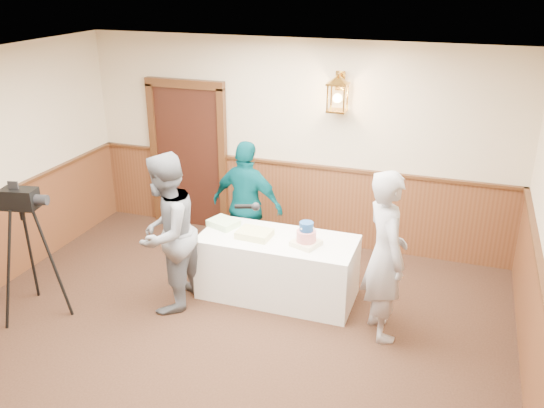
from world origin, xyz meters
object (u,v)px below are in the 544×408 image
Objects in this scene: interviewer at (166,233)px; tv_camera_rig at (30,260)px; assistant_p at (247,205)px; tiered_cake at (306,236)px; sheet_cake_yellow at (254,234)px; baker at (385,256)px; display_table at (278,267)px; sheet_cake_green at (223,223)px.

interviewer is 1.50m from tv_camera_rig.
interviewer is at bearing 76.43° from assistant_p.
sheet_cake_yellow is (-0.62, 0.02, -0.07)m from tiered_cake.
baker is at bearing -17.13° from tiered_cake.
sheet_cake_yellow is 1.57m from baker.
assistant_p reaches higher than sheet_cake_yellow.
tv_camera_rig is at bearing -152.99° from display_table.
assistant_p is at bearing 34.11° from tv_camera_rig.
sheet_cake_yellow is 0.23× the size of assistant_p.
interviewer is (-1.45, -0.53, 0.05)m from tiered_cake.
baker is at bearing 96.39° from interviewer.
sheet_cake_yellow reaches higher than display_table.
display_table is at bearing 15.60° from tv_camera_rig.
tiered_cake reaches higher than display_table.
assistant_p reaches higher than tv_camera_rig.
assistant_p is at bearing 158.75° from interviewer.
assistant_p is at bearing 117.58° from sheet_cake_yellow.
tv_camera_rig reaches higher than sheet_cake_yellow.
tiered_cake is 0.19× the size of interviewer.
baker reaches higher than interviewer.
display_table is 2.74m from tv_camera_rig.
sheet_cake_green is at bearing 26.71° from tv_camera_rig.
sheet_cake_green is 0.22× the size of tv_camera_rig.
sheet_cake_green is at bearing 170.63° from tiered_cake.
sheet_cake_yellow is at bearing 123.84° from interviewer.
tiered_cake is 1.10m from sheet_cake_green.
display_table is 5.12× the size of tiered_cake.
baker is (1.99, -0.46, 0.13)m from sheet_cake_green.
tiered_cake is 0.21× the size of assistant_p.
tv_camera_rig is at bearing -64.34° from interviewer.
sheet_cake_yellow is at bearing -19.21° from sheet_cake_green.
tv_camera_rig is (-1.34, -0.63, -0.24)m from interviewer.
baker is (0.91, -0.28, 0.05)m from tiered_cake.
sheet_cake_green is 2.18m from tv_camera_rig.
tiered_cake reaches higher than sheet_cake_yellow.
interviewer is at bearing -150.99° from display_table.
interviewer is 1.31m from assistant_p.
tv_camera_rig is at bearing 74.59° from baker.
interviewer is at bearing 13.91° from tv_camera_rig.
tiered_cake is 0.19× the size of baker.
sheet_cake_green is 0.52m from assistant_p.
assistant_p is (-0.35, 0.67, 0.05)m from sheet_cake_yellow.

